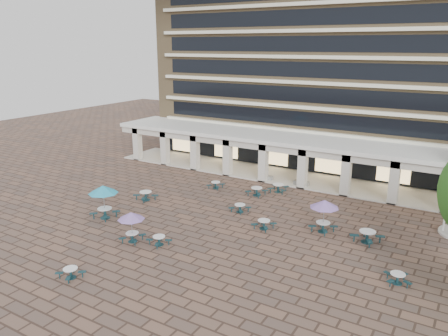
{
  "coord_description": "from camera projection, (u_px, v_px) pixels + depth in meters",
  "views": [
    {
      "loc": [
        16.51,
        -26.33,
        13.55
      ],
      "look_at": [
        -1.13,
        3.0,
        3.83
      ],
      "focal_mm": 35.0,
      "sensor_mm": 36.0,
      "label": 1
    }
  ],
  "objects": [
    {
      "name": "picnic_table_8",
      "position": [
        216.0,
        184.0,
        42.49
      ],
      "size": [
        1.5,
        1.5,
        0.66
      ],
      "rotation": [
        0.0,
        0.0,
        0.01
      ],
      "color": "#163D43",
      "rests_on": "ground"
    },
    {
      "name": "picnic_table_12",
      "position": [
        257.0,
        191.0,
        40.46
      ],
      "size": [
        1.87,
        1.87,
        0.78
      ],
      "rotation": [
        0.0,
        0.0,
        -0.1
      ],
      "color": "#163D43",
      "rests_on": "ground"
    },
    {
      "name": "apartment_building",
      "position": [
        331.0,
        53.0,
        51.15
      ],
      "size": [
        40.0,
        15.5,
        25.2
      ],
      "color": "#907751",
      "rests_on": "ground"
    },
    {
      "name": "picnic_table_10",
      "position": [
        240.0,
        207.0,
        36.47
      ],
      "size": [
        1.71,
        1.71,
        0.68
      ],
      "rotation": [
        0.0,
        0.0,
        -0.18
      ],
      "color": "#163D43",
      "rests_on": "ground"
    },
    {
      "name": "retail_arcade",
      "position": [
        292.0,
        151.0,
        44.97
      ],
      "size": [
        42.0,
        6.6,
        4.4
      ],
      "color": "white",
      "rests_on": "ground"
    },
    {
      "name": "ground",
      "position": [
        217.0,
        227.0,
        33.59
      ],
      "size": [
        120.0,
        120.0,
        0.0
      ],
      "primitive_type": "plane",
      "color": "brown",
      "rests_on": "ground"
    },
    {
      "name": "picnic_table_2",
      "position": [
        159.0,
        240.0,
        30.49
      ],
      "size": [
        1.75,
        1.75,
        0.66
      ],
      "rotation": [
        0.0,
        0.0,
        -0.31
      ],
      "color": "#163D43",
      "rests_on": "ground"
    },
    {
      "name": "picnic_table_3",
      "position": [
        398.0,
        277.0,
        25.56
      ],
      "size": [
        1.74,
        1.74,
        0.65
      ],
      "rotation": [
        0.0,
        0.0,
        0.35
      ],
      "color": "#163D43",
      "rests_on": "ground"
    },
    {
      "name": "picnic_table_13",
      "position": [
        278.0,
        187.0,
        41.38
      ],
      "size": [
        1.92,
        1.92,
        0.79
      ],
      "rotation": [
        0.0,
        0.0,
        0.11
      ],
      "color": "#163D43",
      "rests_on": "ground"
    },
    {
      "name": "picnic_table_9",
      "position": [
        264.0,
        224.0,
        33.15
      ],
      "size": [
        1.73,
        1.73,
        0.71
      ],
      "rotation": [
        0.0,
        0.0,
        -0.14
      ],
      "color": "#163D43",
      "rests_on": "ground"
    },
    {
      "name": "picnic_table_5",
      "position": [
        146.0,
        195.0,
        39.25
      ],
      "size": [
        2.15,
        2.15,
        0.81
      ],
      "rotation": [
        0.0,
        0.0,
        -0.29
      ],
      "color": "#163D43",
      "rests_on": "ground"
    },
    {
      "name": "picnic_table_7",
      "position": [
        367.0,
        236.0,
        30.86
      ],
      "size": [
        2.33,
        2.33,
        0.86
      ],
      "rotation": [
        0.0,
        0.0,
        -0.36
      ],
      "color": "#163D43",
      "rests_on": "ground"
    },
    {
      "name": "planter_right",
      "position": [
        301.0,
        181.0,
        43.18
      ],
      "size": [
        1.5,
        0.69,
        1.21
      ],
      "color": "gray",
      "rests_on": "ground"
    },
    {
      "name": "picnic_table_11",
      "position": [
        324.0,
        205.0,
        32.14
      ],
      "size": [
        2.18,
        2.18,
        2.51
      ],
      "rotation": [
        0.0,
        0.0,
        -0.28
      ],
      "color": "#163D43",
      "rests_on": "ground"
    },
    {
      "name": "picnic_table_4",
      "position": [
        103.0,
        191.0,
        34.68
      ],
      "size": [
        2.38,
        2.38,
        2.75
      ],
      "rotation": [
        0.0,
        0.0,
        0.03
      ],
      "color": "#163D43",
      "rests_on": "ground"
    },
    {
      "name": "picnic_table_1",
      "position": [
        71.0,
        272.0,
        26.16
      ],
      "size": [
        1.58,
        1.58,
        0.65
      ],
      "rotation": [
        0.0,
        0.0,
        -0.13
      ],
      "color": "#163D43",
      "rests_on": "ground"
    },
    {
      "name": "picnic_table_6",
      "position": [
        131.0,
        217.0,
        30.58
      ],
      "size": [
        1.92,
        1.92,
        2.22
      ],
      "rotation": [
        0.0,
        0.0,
        0.19
      ],
      "color": "#163D43",
      "rests_on": "ground"
    },
    {
      "name": "planter_left",
      "position": [
        266.0,
        175.0,
        45.11
      ],
      "size": [
        1.5,
        0.8,
        1.27
      ],
      "color": "gray",
      "rests_on": "ground"
    }
  ]
}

